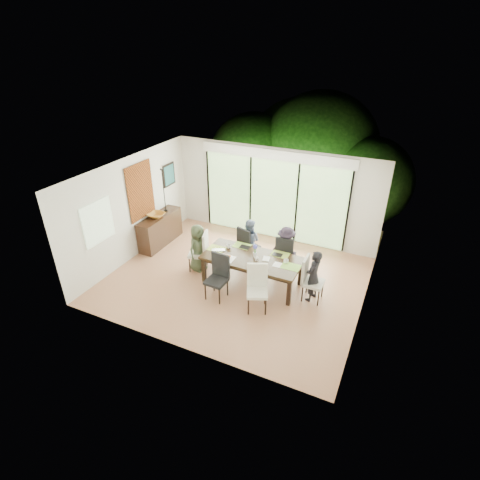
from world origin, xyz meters
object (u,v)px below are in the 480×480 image
at_px(sideboard, 160,230).
at_px(chair_near_left, 216,278).
at_px(person_left_end, 198,248).
at_px(person_far_right, 286,250).
at_px(cup_c, 286,261).
at_px(cup_b, 256,259).
at_px(person_far_left, 249,242).
at_px(chair_far_left, 249,244).
at_px(chair_far_right, 286,253).
at_px(laptop, 218,251).
at_px(cup_a, 228,246).
at_px(chair_left_end, 198,251).
at_px(chair_near_right, 257,289).
at_px(table_top, 252,258).
at_px(chair_right_end, 314,280).
at_px(vase, 255,255).
at_px(bowl, 156,215).
at_px(person_right_end, 313,276).

bearing_deg(sideboard, chair_near_left, -30.57).
bearing_deg(person_left_end, person_far_right, -55.32).
relative_size(person_left_end, cup_c, 10.40).
bearing_deg(cup_b, person_far_left, 122.83).
xyz_separation_m(chair_far_left, chair_far_right, (1.00, -0.00, 0.00)).
bearing_deg(chair_far_left, laptop, 87.09).
bearing_deg(chair_near_left, chair_far_right, 61.36).
bearing_deg(cup_a, person_left_end, -169.11).
relative_size(chair_left_end, person_left_end, 0.85).
bearing_deg(cup_a, chair_left_end, -169.38).
bearing_deg(cup_a, person_far_left, 69.81).
distance_m(laptop, cup_b, 1.00).
height_order(chair_near_right, cup_b, chair_near_right).
distance_m(table_top, chair_right_end, 1.51).
height_order(cup_a, sideboard, sideboard).
xyz_separation_m(table_top, person_left_end, (-1.48, 0.00, -0.07)).
height_order(vase, sideboard, sideboard).
bearing_deg(chair_far_left, bowl, 25.05).
distance_m(person_far_right, laptop, 1.68).
xyz_separation_m(chair_near_right, cup_b, (-0.35, 0.77, 0.24)).
bearing_deg(cup_b, laptop, 180.00).
bearing_deg(cup_b, person_right_end, 4.30).
distance_m(chair_near_left, laptop, 0.87).
bearing_deg(chair_far_left, cup_c, 168.96).
height_order(chair_far_right, laptop, chair_far_right).
xyz_separation_m(chair_far_left, cup_b, (0.60, -0.95, 0.24)).
height_order(person_far_right, laptop, person_far_right).
relative_size(cup_a, bowl, 0.26).
bearing_deg(person_far_left, chair_near_right, 115.72).
bearing_deg(cup_c, cup_b, -162.90).
distance_m(vase, laptop, 0.91).
xyz_separation_m(person_far_right, cup_b, (-0.40, -0.93, 0.15)).
bearing_deg(chair_left_end, person_right_end, 72.10).
distance_m(person_far_left, bowl, 2.74).
bearing_deg(chair_near_right, chair_far_right, 64.68).
distance_m(chair_near_left, person_far_left, 1.70).
relative_size(chair_near_right, vase, 9.17).
height_order(vase, cup_a, vase).
height_order(chair_far_left, chair_far_right, same).
xyz_separation_m(person_left_end, person_far_right, (2.03, 0.83, 0.00)).
relative_size(chair_far_right, cup_a, 8.87).
distance_m(chair_near_left, person_right_end, 2.16).
distance_m(chair_left_end, cup_c, 2.31).
relative_size(chair_right_end, cup_b, 11.00).
bearing_deg(chair_far_right, chair_near_right, 83.13).
distance_m(person_far_right, bowl, 3.74).
xyz_separation_m(chair_near_right, person_right_end, (0.98, 0.87, 0.09)).
distance_m(table_top, chair_near_right, 1.02).
bearing_deg(chair_right_end, bowl, 82.41).
height_order(table_top, cup_c, cup_c).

